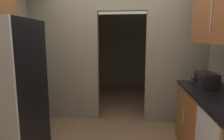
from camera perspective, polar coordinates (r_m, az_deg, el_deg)
kitchen_partition at (r=3.65m, az=0.48°, el=6.34°), size 3.34×0.12×2.62m
adjoining_room_shell at (r=5.55m, az=2.77°, el=6.53°), size 3.34×2.81×2.62m
refrigerator at (r=2.77m, az=-28.54°, el=-5.89°), size 0.73×0.80×1.80m
lower_cabinet_run at (r=2.73m, az=28.65°, el=-15.91°), size 0.64×1.67×0.92m
boombox at (r=2.90m, az=25.97°, el=-2.62°), size 0.21×0.41×0.23m
book_stack at (r=3.24m, az=23.42°, el=-2.36°), size 0.13×0.16×0.09m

